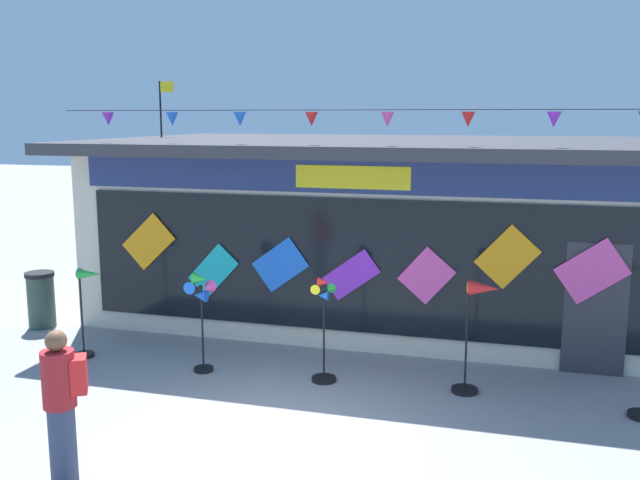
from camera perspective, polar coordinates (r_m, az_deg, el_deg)
ground_plane at (r=8.95m, az=-3.80°, el=-15.36°), size 80.00×80.00×0.00m
kite_shop_building at (r=14.12m, az=5.29°, el=1.32°), size 10.69×6.71×4.55m
wind_spinner_far_left at (r=11.86m, az=-18.30°, el=-5.00°), size 0.54×0.32×1.46m
wind_spinner_left at (r=10.71m, az=-9.60°, el=-4.91°), size 0.44×0.29×1.54m
wind_spinner_center_left at (r=10.25m, az=0.28°, el=-6.86°), size 0.36×0.36×1.56m
wind_spinner_center_right at (r=10.00m, az=12.55°, el=-6.25°), size 0.60×0.37×1.62m
person_mid_plaza at (r=7.97m, az=-20.07°, el=-12.29°), size 0.48×0.43×1.68m
trash_bin at (r=13.92m, az=-21.57°, el=-4.48°), size 0.52×0.52×1.03m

